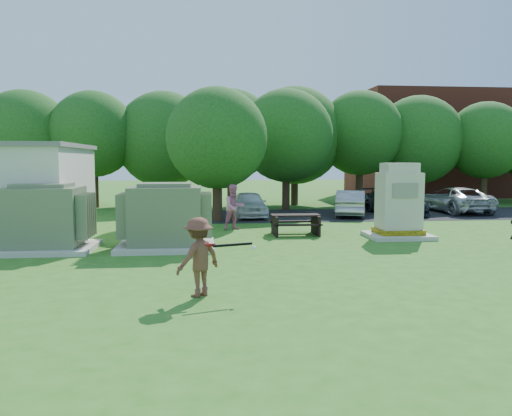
{
  "coord_description": "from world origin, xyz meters",
  "views": [
    {
      "loc": [
        -1.59,
        -11.29,
        2.76
      ],
      "look_at": [
        0.0,
        4.0,
        1.3
      ],
      "focal_mm": 35.0,
      "sensor_mm": 36.0,
      "label": 1
    }
  ],
  "objects": [
    {
      "name": "ground",
      "position": [
        0.0,
        0.0,
        0.0
      ],
      "size": [
        120.0,
        120.0,
        0.0
      ],
      "primitive_type": "plane",
      "color": "#2D6619",
      "rests_on": "ground"
    },
    {
      "name": "brick_building",
      "position": [
        18.0,
        27.0,
        4.0
      ],
      "size": [
        15.0,
        8.0,
        8.0
      ],
      "primitive_type": "cube",
      "color": "maroon",
      "rests_on": "ground"
    },
    {
      "name": "parking_strip",
      "position": [
        7.0,
        13.5,
        0.01
      ],
      "size": [
        20.0,
        6.0,
        0.01
      ],
      "primitive_type": "cube",
      "color": "#232326",
      "rests_on": "ground"
    },
    {
      "name": "transformer_left",
      "position": [
        -6.5,
        4.5,
        0.97
      ],
      "size": [
        3.0,
        2.4,
        2.07
      ],
      "color": "beige",
      "rests_on": "ground"
    },
    {
      "name": "transformer_right",
      "position": [
        -2.8,
        4.5,
        0.97
      ],
      "size": [
        3.0,
        2.4,
        2.07
      ],
      "color": "beige",
      "rests_on": "ground"
    },
    {
      "name": "generator_cabinet",
      "position": [
        5.32,
        5.84,
        1.17
      ],
      "size": [
        2.2,
        1.8,
        2.68
      ],
      "color": "beige",
      "rests_on": "ground"
    },
    {
      "name": "picnic_table",
      "position": [
        1.78,
        6.92,
        0.48
      ],
      "size": [
        1.79,
        1.35,
        0.77
      ],
      "color": "black",
      "rests_on": "ground"
    },
    {
      "name": "batter",
      "position": [
        -1.72,
        -1.23,
        0.81
      ],
      "size": [
        1.19,
        1.13,
        1.62
      ],
      "primitive_type": "imported",
      "rotation": [
        0.0,
        0.0,
        3.84
      ],
      "color": "brown",
      "rests_on": "ground"
    },
    {
      "name": "person_at_picnic",
      "position": [
        -0.41,
        8.51,
        0.91
      ],
      "size": [
        1.09,
        1.0,
        1.82
      ],
      "primitive_type": "imported",
      "rotation": [
        0.0,
        0.0,
        0.44
      ],
      "color": "pink",
      "rests_on": "ground"
    },
    {
      "name": "car_white",
      "position": [
        0.61,
        12.94,
        0.63
      ],
      "size": [
        1.61,
        3.77,
        1.27
      ],
      "primitive_type": "imported",
      "rotation": [
        0.0,
        0.0,
        0.03
      ],
      "color": "white",
      "rests_on": "ground"
    },
    {
      "name": "car_silver_a",
      "position": [
        5.69,
        12.95,
        0.65
      ],
      "size": [
        2.49,
        4.15,
        1.29
      ],
      "primitive_type": "imported",
      "rotation": [
        0.0,
        0.0,
        2.84
      ],
      "color": "#A6A7AB",
      "rests_on": "ground"
    },
    {
      "name": "car_dark",
      "position": [
        8.16,
        13.44,
        0.65
      ],
      "size": [
        2.44,
        4.67,
        1.29
      ],
      "primitive_type": "imported",
      "rotation": [
        0.0,
        0.0,
        0.15
      ],
      "color": "black",
      "rests_on": "ground"
    },
    {
      "name": "car_silver_b",
      "position": [
        11.75,
        14.06,
        0.68
      ],
      "size": [
        2.35,
        4.92,
        1.35
      ],
      "primitive_type": "imported",
      "rotation": [
        0.0,
        0.0,
        3.16
      ],
      "color": "#B9B8BD",
      "rests_on": "ground"
    },
    {
      "name": "batting_equipment",
      "position": [
        -1.05,
        -1.29,
        1.05
      ],
      "size": [
        1.06,
        0.32,
        0.15
      ],
      "color": "black",
      "rests_on": "ground"
    },
    {
      "name": "tree_row",
      "position": [
        1.75,
        18.5,
        4.15
      ],
      "size": [
        41.3,
        13.3,
        7.3
      ],
      "color": "#47301E",
      "rests_on": "ground"
    }
  ]
}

